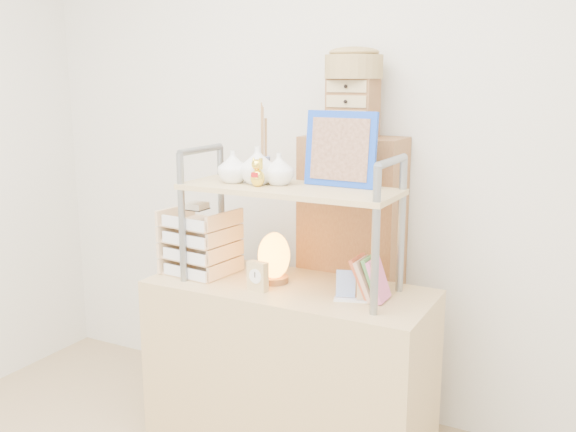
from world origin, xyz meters
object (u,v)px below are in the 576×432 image
object	(u,v)px
cabinet	(351,283)
letter_tray	(198,245)
desk	(289,368)
salt_lamp	(274,257)

from	to	relation	value
cabinet	letter_tray	bearing A→B (deg)	-144.93
desk	salt_lamp	xyz separation A→B (m)	(-0.08, 0.01, 0.49)
salt_lamp	desk	bearing A→B (deg)	-9.68
salt_lamp	letter_tray	bearing A→B (deg)	-173.49
letter_tray	salt_lamp	world-z (taller)	letter_tray
cabinet	letter_tray	xyz separation A→B (m)	(-0.57, -0.40, 0.20)
cabinet	salt_lamp	bearing A→B (deg)	-120.25
desk	salt_lamp	bearing A→B (deg)	170.32
letter_tray	salt_lamp	xyz separation A→B (m)	(0.36, 0.04, -0.02)
desk	letter_tray	distance (m)	0.67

